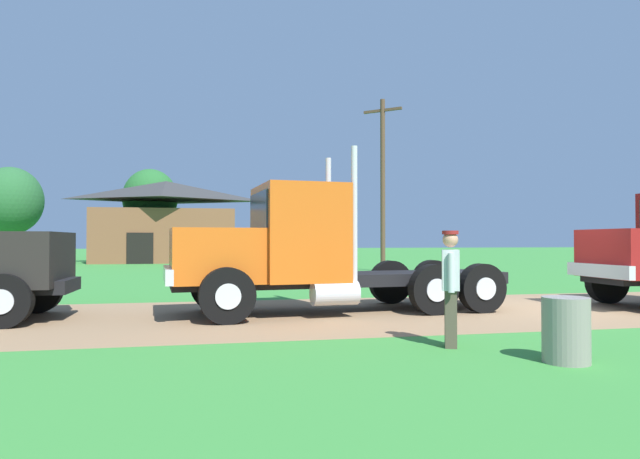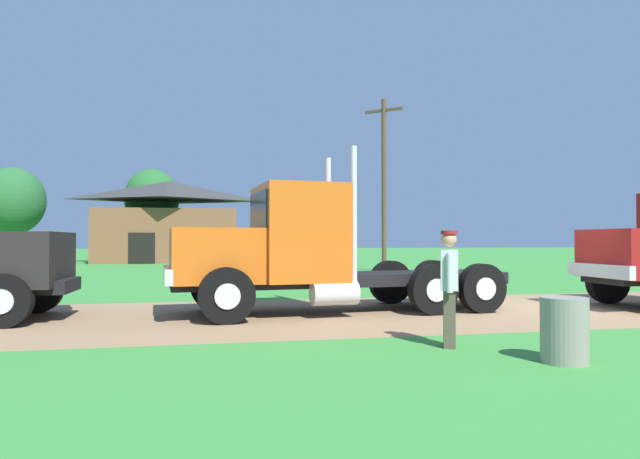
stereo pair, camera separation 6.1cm
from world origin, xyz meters
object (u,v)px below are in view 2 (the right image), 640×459
Objects in this scene: steel_barrel at (564,330)px; visitor_standing_near at (449,283)px; truck_foreground_white at (296,253)px; shed_building at (168,223)px; utility_pole_near at (384,180)px.

visitor_standing_near is at bearing 128.58° from steel_barrel.
visitor_standing_near is 1.81m from steel_barrel.
truck_foreground_white is 30.99m from shed_building.
truck_foreground_white is 17.80m from utility_pole_near.
utility_pole_near is at bearing -49.84° from shed_building.
shed_building is (-5.11, 30.53, 1.60)m from truck_foreground_white.
visitor_standing_near reaches higher than steel_barrel.
utility_pole_near is (7.27, 15.85, 3.55)m from truck_foreground_white.
visitor_standing_near is at bearing -78.87° from shed_building.
truck_foreground_white is 0.77× the size of shed_building.
shed_building is 19.30m from utility_pole_near.
steel_barrel is 0.10× the size of utility_pole_near.
truck_foreground_white reaches higher than steel_barrel.
steel_barrel is 37.19m from shed_building.
shed_building reaches higher than visitor_standing_near.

